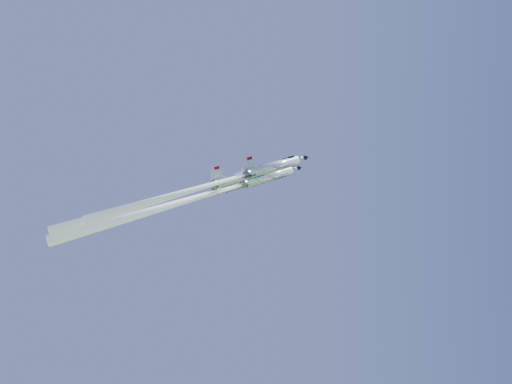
{
  "coord_description": "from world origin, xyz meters",
  "views": [
    {
      "loc": [
        0.45,
        -119.61,
        46.13
      ],
      "look_at": [
        0.0,
        0.0,
        78.34
      ],
      "focal_mm": 40.0,
      "sensor_mm": 36.0,
      "label": 1
    }
  ],
  "objects_px": {
    "jet_right": "(216,183)",
    "jet_left": "(181,201)",
    "jet_slot": "(184,193)",
    "jet_lead": "(198,198)"
  },
  "relations": [
    {
      "from": "jet_lead",
      "to": "jet_slot",
      "type": "distance_m",
      "value": 7.68
    },
    {
      "from": "jet_left",
      "to": "jet_slot",
      "type": "height_order",
      "value": "jet_left"
    },
    {
      "from": "jet_lead",
      "to": "jet_slot",
      "type": "bearing_deg",
      "value": -47.67
    },
    {
      "from": "jet_left",
      "to": "jet_slot",
      "type": "distance_m",
      "value": 10.77
    },
    {
      "from": "jet_lead",
      "to": "jet_left",
      "type": "distance_m",
      "value": 5.14
    },
    {
      "from": "jet_right",
      "to": "jet_left",
      "type": "bearing_deg",
      "value": -175.4
    },
    {
      "from": "jet_right",
      "to": "jet_slot",
      "type": "bearing_deg",
      "value": -127.47
    },
    {
      "from": "jet_left",
      "to": "jet_right",
      "type": "relative_size",
      "value": 1.06
    },
    {
      "from": "jet_left",
      "to": "jet_right",
      "type": "xyz_separation_m",
      "value": [
        8.34,
        -11.1,
        0.8
      ]
    },
    {
      "from": "jet_lead",
      "to": "jet_slot",
      "type": "xyz_separation_m",
      "value": [
        -2.02,
        -7.35,
        -0.97
      ]
    }
  ]
}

